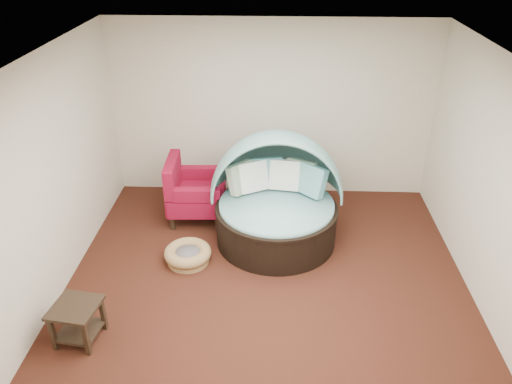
{
  "coord_description": "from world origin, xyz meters",
  "views": [
    {
      "loc": [
        0.08,
        -4.9,
        4.04
      ],
      "look_at": [
        -0.16,
        0.6,
        0.99
      ],
      "focal_mm": 35.0,
      "sensor_mm": 36.0,
      "label": 1
    }
  ],
  "objects_px": {
    "canopy_daybed": "(277,192)",
    "side_table": "(77,318)",
    "pet_basket": "(188,254)",
    "red_armchair": "(192,191)"
  },
  "relations": [
    {
      "from": "canopy_daybed",
      "to": "pet_basket",
      "type": "distance_m",
      "value": 1.46
    },
    {
      "from": "pet_basket",
      "to": "side_table",
      "type": "xyz_separation_m",
      "value": [
        -0.94,
        -1.43,
        0.18
      ]
    },
    {
      "from": "canopy_daybed",
      "to": "red_armchair",
      "type": "relative_size",
      "value": 1.89
    },
    {
      "from": "canopy_daybed",
      "to": "pet_basket",
      "type": "relative_size",
      "value": 2.35
    },
    {
      "from": "pet_basket",
      "to": "side_table",
      "type": "distance_m",
      "value": 1.72
    },
    {
      "from": "canopy_daybed",
      "to": "pet_basket",
      "type": "height_order",
      "value": "canopy_daybed"
    },
    {
      "from": "canopy_daybed",
      "to": "red_armchair",
      "type": "distance_m",
      "value": 1.37
    },
    {
      "from": "canopy_daybed",
      "to": "side_table",
      "type": "bearing_deg",
      "value": -136.67
    },
    {
      "from": "pet_basket",
      "to": "canopy_daybed",
      "type": "bearing_deg",
      "value": 29.63
    },
    {
      "from": "canopy_daybed",
      "to": "side_table",
      "type": "height_order",
      "value": "canopy_daybed"
    }
  ]
}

